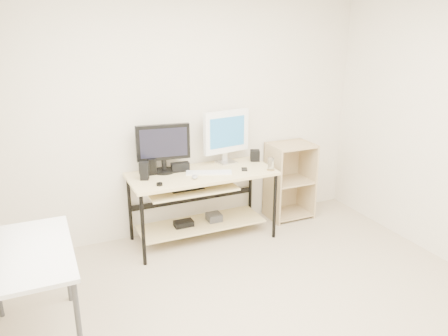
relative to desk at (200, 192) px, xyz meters
name	(u,v)px	position (x,y,z in m)	size (l,w,h in m)	color
room	(270,166)	(-0.11, -1.62, 0.78)	(4.01, 4.01, 2.62)	#BEAE92
desk	(200,192)	(0.00, 0.00, 0.00)	(1.50, 0.65, 0.75)	beige
side_table	(27,262)	(-1.65, -1.06, 0.13)	(0.60, 1.00, 0.75)	white
shelf_unit	(288,180)	(1.18, 0.16, -0.09)	(0.50, 0.40, 0.90)	tan
black_monitor	(163,145)	(-0.32, 0.17, 0.50)	(0.55, 0.23, 0.50)	black
white_imac	(226,133)	(0.39, 0.20, 0.55)	(0.54, 0.17, 0.58)	silver
keyboard	(209,173)	(0.08, -0.06, 0.22)	(0.47, 0.13, 0.02)	white
mouse	(195,177)	(-0.11, -0.14, 0.23)	(0.06, 0.10, 0.03)	#ABABB0
center_speaker	(180,167)	(-0.17, 0.13, 0.26)	(0.19, 0.08, 0.09)	black
speaker_left	(144,170)	(-0.57, 0.03, 0.30)	(0.12, 0.12, 0.18)	black
speaker_right	(255,155)	(0.72, 0.14, 0.27)	(0.10, 0.10, 0.12)	black
audio_controller	(152,167)	(-0.46, 0.14, 0.30)	(0.08, 0.05, 0.17)	black
volume_puck	(159,184)	(-0.48, -0.20, 0.22)	(0.06, 0.06, 0.02)	black
smartphone	(244,169)	(0.47, -0.10, 0.22)	(0.06, 0.11, 0.01)	black
coaster	(271,170)	(0.71, -0.22, 0.21)	(0.08, 0.08, 0.01)	#A38049
drinking_glass	(271,164)	(0.71, -0.22, 0.28)	(0.06, 0.06, 0.13)	white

